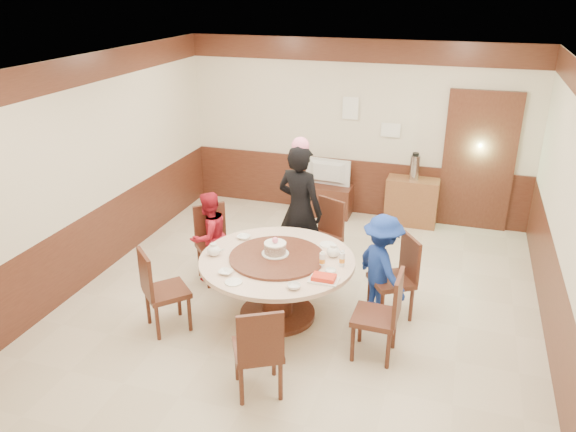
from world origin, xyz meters
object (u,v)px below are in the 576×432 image
(banquet_table, at_px, (277,275))
(side_cabinet, at_px, (412,201))
(person_blue, at_px, (382,267))
(thermos, at_px, (415,167))
(person_red, at_px, (209,236))
(tv_stand, at_px, (326,200))
(person_standing, at_px, (300,210))
(television, at_px, (326,173))
(shrimp_platter, at_px, (324,279))
(birthday_cake, at_px, (275,248))

(banquet_table, relative_size, side_cabinet, 2.17)
(person_blue, xyz_separation_m, thermos, (0.04, 2.80, 0.32))
(person_red, height_order, person_blue, person_blue)
(person_blue, bearing_deg, tv_stand, -16.49)
(person_standing, height_order, person_blue, person_standing)
(person_red, bearing_deg, person_standing, 140.07)
(person_red, height_order, side_cabinet, person_red)
(person_blue, bearing_deg, television, -16.49)
(side_cabinet, bearing_deg, person_standing, -121.05)
(banquet_table, xyz_separation_m, tv_stand, (-0.23, 3.17, -0.28))
(shrimp_platter, relative_size, thermos, 0.79)
(person_standing, distance_m, shrimp_platter, 1.64)
(person_standing, xyz_separation_m, person_red, (-1.05, -0.53, -0.28))
(person_blue, distance_m, side_cabinet, 2.81)
(television, distance_m, side_cabinet, 1.43)
(tv_stand, bearing_deg, birthday_cake, -86.41)
(banquet_table, bearing_deg, person_red, 151.50)
(person_standing, relative_size, tv_stand, 2.06)
(person_red, distance_m, shrimp_platter, 1.99)
(birthday_cake, distance_m, thermos, 3.38)
(tv_stand, relative_size, television, 1.12)
(person_standing, relative_size, birthday_cake, 5.73)
(person_blue, bearing_deg, person_red, 42.15)
(birthday_cake, xyz_separation_m, tv_stand, (-0.20, 3.13, -0.60))
(person_blue, bearing_deg, banquet_table, 67.22)
(banquet_table, xyz_separation_m, shrimp_platter, (0.62, -0.33, 0.24))
(shrimp_platter, xyz_separation_m, television, (-0.85, 3.50, -0.06))
(shrimp_platter, distance_m, side_cabinet, 3.60)
(banquet_table, xyz_separation_m, person_blue, (1.11, 0.40, 0.09))
(birthday_cake, bearing_deg, tv_stand, 93.59)
(television, bearing_deg, banquet_table, 99.62)
(thermos, bearing_deg, person_red, -131.43)
(person_red, relative_size, shrimp_platter, 3.93)
(person_standing, bearing_deg, thermos, -104.91)
(person_standing, distance_m, side_cabinet, 2.45)
(side_cabinet, bearing_deg, thermos, 180.00)
(thermos, bearing_deg, tv_stand, -178.76)
(television, bearing_deg, person_standing, 99.79)
(tv_stand, xyz_separation_m, side_cabinet, (1.39, 0.03, 0.12))
(banquet_table, relative_size, thermos, 4.57)
(tv_stand, bearing_deg, person_blue, -64.14)
(birthday_cake, bearing_deg, person_standing, 92.19)
(person_blue, distance_m, thermos, 2.82)
(person_standing, relative_size, shrimp_platter, 5.83)
(birthday_cake, height_order, thermos, thermos)
(person_standing, distance_m, person_red, 1.21)
(person_red, xyz_separation_m, television, (0.89, 2.56, 0.13))
(person_red, relative_size, thermos, 3.10)
(banquet_table, distance_m, side_cabinet, 3.40)
(shrimp_platter, bearing_deg, tv_stand, 103.68)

